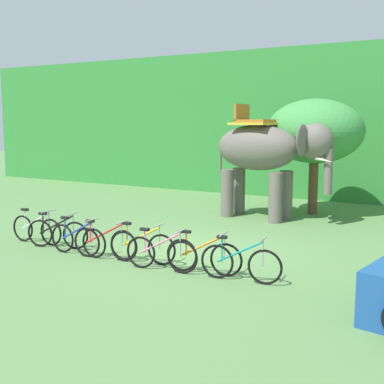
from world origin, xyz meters
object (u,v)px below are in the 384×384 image
at_px(bike_blue, 78,239).
at_px(bike_yellow, 142,246).
at_px(tree_center, 315,132).
at_px(bike_red, 105,243).
at_px(elephant, 266,152).
at_px(bike_white, 37,229).
at_px(bike_orange, 203,256).
at_px(bike_pink, 161,253).
at_px(bike_black, 57,233).
at_px(bike_teal, 240,263).

height_order(bike_blue, bike_yellow, same).
bearing_deg(bike_yellow, tree_center, 78.29).
xyz_separation_m(tree_center, bike_red, (-2.57, -8.16, -2.48)).
bearing_deg(elephant, bike_white, -122.94).
distance_m(bike_white, bike_blue, 1.79).
height_order(bike_blue, bike_orange, same).
bearing_deg(bike_white, bike_yellow, -1.80).
bearing_deg(bike_yellow, bike_white, 178.20).
bearing_deg(bike_white, tree_center, 56.95).
relative_size(bike_white, bike_orange, 1.00).
xyz_separation_m(bike_pink, bike_orange, (0.90, 0.26, 0.00)).
bearing_deg(bike_black, elephant, 63.16).
relative_size(elephant, bike_orange, 2.47).
xyz_separation_m(elephant, bike_teal, (1.97, -6.44, -1.82)).
distance_m(elephant, bike_white, 7.58).
relative_size(tree_center, bike_teal, 2.33).
bearing_deg(bike_red, bike_black, 172.95).
height_order(bike_black, bike_red, same).
relative_size(bike_red, bike_teal, 1.00).
bearing_deg(bike_pink, bike_yellow, 156.07).
relative_size(tree_center, bike_white, 2.33).
relative_size(elephant, bike_pink, 2.47).
bearing_deg(bike_yellow, elephant, 85.11).
relative_size(elephant, bike_white, 2.46).
distance_m(bike_pink, bike_orange, 0.93).
bearing_deg(bike_red, bike_pink, -4.56).
relative_size(bike_blue, bike_pink, 1.00).
xyz_separation_m(bike_yellow, bike_teal, (2.51, -0.15, 0.00)).
xyz_separation_m(tree_center, bike_teal, (0.86, -8.12, -2.48)).
bearing_deg(tree_center, bike_white, -123.05).
distance_m(bike_blue, bike_pink, 2.44).
distance_m(bike_black, bike_pink, 3.38).
relative_size(bike_white, bike_red, 1.00).
height_order(tree_center, bike_white, tree_center).
distance_m(bike_black, bike_yellow, 2.63).
bearing_deg(bike_teal, bike_orange, 174.58).
distance_m(bike_pink, bike_teal, 1.79).
height_order(bike_red, bike_teal, same).
xyz_separation_m(bike_black, bike_orange, (4.26, -0.09, 0.00)).
height_order(bike_blue, bike_red, same).
height_order(tree_center, bike_blue, tree_center).
bearing_deg(bike_white, bike_black, -6.05).
height_order(bike_blue, bike_teal, same).
distance_m(tree_center, bike_yellow, 8.51).
distance_m(elephant, bike_black, 7.25).
bearing_deg(bike_black, bike_orange, -1.18).
bearing_deg(bike_pink, tree_center, 83.64).
bearing_deg(bike_orange, bike_black, 178.82).
xyz_separation_m(bike_white, bike_pink, (4.19, -0.43, 0.00)).
height_order(bike_red, bike_pink, same).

